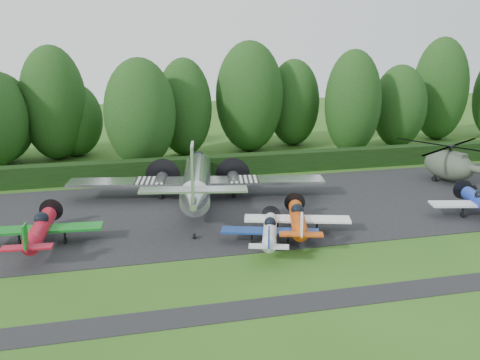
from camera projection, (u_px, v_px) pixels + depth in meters
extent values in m
plane|color=#275016|center=(296.00, 256.00, 34.74)|extent=(160.00, 160.00, 0.00)
cube|color=black|center=(256.00, 208.00, 44.10)|extent=(70.00, 18.00, 0.01)
cube|color=black|center=(332.00, 300.00, 29.12)|extent=(70.00, 2.00, 0.00)
cube|color=black|center=(227.00, 175.00, 54.40)|extent=(90.00, 1.60, 2.00)
cylinder|color=silver|center=(197.00, 181.00, 45.15)|extent=(2.30, 12.00, 2.30)
cone|color=silver|center=(186.00, 162.00, 51.45)|extent=(2.30, 1.50, 2.30)
cone|color=silver|center=(212.00, 201.00, 38.28)|extent=(2.30, 3.00, 2.30)
sphere|color=black|center=(187.00, 160.00, 50.41)|extent=(1.50, 1.50, 1.50)
cube|color=silver|center=(195.00, 181.00, 46.17)|extent=(22.00, 2.40, 0.22)
cube|color=white|center=(148.00, 183.00, 45.24)|extent=(2.60, 2.50, 0.05)
cube|color=white|center=(240.00, 177.00, 47.04)|extent=(2.60, 2.50, 0.05)
cylinder|color=silver|center=(157.00, 184.00, 46.08)|extent=(1.10, 3.20, 1.10)
cylinder|color=silver|center=(230.00, 180.00, 47.52)|extent=(1.10, 3.20, 1.10)
cylinder|color=black|center=(155.00, 178.00, 48.19)|extent=(3.20, 0.03, 3.20)
cylinder|color=black|center=(224.00, 173.00, 49.63)|extent=(3.20, 0.03, 3.20)
cube|color=silver|center=(214.00, 189.00, 37.23)|extent=(7.50, 1.40, 0.14)
cube|color=silver|center=(215.00, 171.00, 36.57)|extent=(0.18, 2.20, 3.80)
cylinder|color=black|center=(158.00, 198.00, 46.00)|extent=(0.25, 0.90, 0.90)
cylinder|color=black|center=(231.00, 193.00, 47.44)|extent=(0.25, 0.90, 0.90)
cylinder|color=black|center=(216.00, 235.00, 37.75)|extent=(0.18, 0.44, 0.44)
cylinder|color=#A90F24|center=(40.00, 230.00, 35.85)|extent=(1.10, 6.32, 1.10)
sphere|color=black|center=(41.00, 219.00, 36.36)|extent=(0.97, 0.97, 0.97)
cube|color=#10711C|center=(41.00, 229.00, 36.44)|extent=(8.05, 1.49, 0.16)
cube|color=#A90F24|center=(32.00, 247.00, 32.22)|extent=(2.99, 0.80, 0.11)
cube|color=#10711C|center=(31.00, 236.00, 31.91)|extent=(0.11, 0.92, 1.49)
cylinder|color=black|center=(47.00, 210.00, 39.67)|extent=(1.72, 0.02, 1.72)
cylinder|color=black|center=(19.00, 244.00, 36.12)|extent=(0.16, 0.51, 0.51)
cylinder|color=black|center=(65.00, 240.00, 36.80)|extent=(0.16, 0.51, 0.51)
cylinder|color=black|center=(46.00, 229.00, 38.94)|extent=(0.14, 0.46, 0.46)
cylinder|color=silver|center=(270.00, 232.00, 36.07)|extent=(0.92, 5.25, 0.92)
sphere|color=black|center=(268.00, 223.00, 36.49)|extent=(0.80, 0.80, 0.80)
cube|color=navy|center=(268.00, 231.00, 36.55)|extent=(6.68, 1.24, 0.13)
cube|color=silver|center=(284.00, 246.00, 33.06)|extent=(2.48, 0.67, 0.10)
cube|color=navy|center=(285.00, 237.00, 32.80)|extent=(0.10, 0.76, 1.24)
cylinder|color=black|center=(257.00, 215.00, 39.24)|extent=(1.43, 0.02, 1.43)
cylinder|color=black|center=(251.00, 244.00, 36.29)|extent=(0.13, 0.42, 0.42)
cylinder|color=black|center=(286.00, 241.00, 36.85)|extent=(0.13, 0.42, 0.42)
cylinder|color=black|center=(260.00, 231.00, 38.63)|extent=(0.11, 0.38, 0.38)
cylinder|color=#BC430B|center=(298.00, 219.00, 37.99)|extent=(1.04, 5.98, 1.04)
sphere|color=black|center=(295.00, 210.00, 38.47)|extent=(0.91, 0.91, 0.91)
cube|color=white|center=(295.00, 219.00, 38.55)|extent=(7.61, 1.41, 0.15)
cube|color=#BC430B|center=(316.00, 234.00, 34.56)|extent=(2.83, 0.76, 0.11)
cube|color=white|center=(317.00, 224.00, 34.27)|extent=(0.11, 0.87, 1.41)
cylinder|color=black|center=(281.00, 203.00, 41.61)|extent=(1.63, 0.02, 1.63)
cylinder|color=black|center=(277.00, 233.00, 38.25)|extent=(0.15, 0.48, 0.48)
cylinder|color=black|center=(314.00, 229.00, 38.89)|extent=(0.15, 0.48, 0.48)
cylinder|color=black|center=(285.00, 220.00, 40.92)|extent=(0.13, 0.43, 0.43)
sphere|color=black|center=(479.00, 195.00, 41.72)|extent=(0.93, 0.93, 0.93)
cube|color=silver|center=(479.00, 204.00, 41.79)|extent=(7.79, 1.45, 0.16)
cylinder|color=black|center=(453.00, 190.00, 44.92)|extent=(1.67, 0.02, 1.67)
cylinder|color=black|center=(463.00, 217.00, 41.49)|extent=(0.16, 0.49, 0.49)
cylinder|color=black|center=(459.00, 206.00, 44.21)|extent=(0.13, 0.44, 0.44)
ellipsoid|color=#3C4837|center=(449.00, 165.00, 51.20)|extent=(2.93, 5.38, 2.81)
cylinder|color=#3C4837|center=(478.00, 174.00, 47.16)|extent=(0.66, 5.64, 0.66)
cylinder|color=black|center=(450.00, 151.00, 50.82)|extent=(0.28, 0.28, 0.75)
cylinder|color=black|center=(451.00, 147.00, 50.71)|extent=(0.66, 0.66, 0.23)
cylinder|color=black|center=(451.00, 147.00, 50.71)|extent=(11.28, 11.28, 0.06)
cube|color=#3C4837|center=(455.00, 156.00, 50.20)|extent=(0.85, 1.88, 0.66)
ellipsoid|color=black|center=(440.00, 161.00, 52.58)|extent=(1.79, 1.79, 1.61)
cylinder|color=black|center=(434.00, 178.00, 52.07)|extent=(0.17, 0.53, 0.53)
cylinder|color=black|center=(451.00, 177.00, 52.49)|extent=(0.17, 0.53, 0.53)
cylinder|color=black|center=(467.00, 189.00, 48.78)|extent=(0.15, 0.45, 0.45)
cylinder|color=black|center=(397.00, 134.00, 67.07)|extent=(0.70, 0.70, 3.34)
ellipsoid|color=black|center=(399.00, 106.00, 66.14)|extent=(6.59, 6.59, 10.22)
cylinder|color=black|center=(351.00, 137.00, 63.26)|extent=(0.70, 0.70, 3.99)
ellipsoid|color=black|center=(353.00, 102.00, 62.16)|extent=(6.54, 6.54, 12.19)
cylinder|color=black|center=(293.00, 131.00, 68.18)|extent=(0.70, 0.70, 3.55)
ellipsoid|color=black|center=(294.00, 103.00, 67.20)|extent=(6.52, 6.52, 10.83)
cylinder|color=black|center=(185.00, 140.00, 62.53)|extent=(0.70, 0.70, 3.69)
ellipsoid|color=black|center=(184.00, 107.00, 61.51)|extent=(6.41, 6.41, 11.27)
cylinder|color=black|center=(437.00, 123.00, 71.71)|extent=(0.70, 0.70, 4.40)
ellipsoid|color=black|center=(440.00, 89.00, 70.49)|extent=(7.15, 7.15, 13.45)
cylinder|color=black|center=(142.00, 150.00, 56.98)|extent=(0.70, 0.70, 3.79)
ellipsoid|color=black|center=(140.00, 113.00, 55.93)|extent=(7.50, 7.50, 11.58)
cylinder|color=black|center=(249.00, 133.00, 64.80)|extent=(0.70, 0.70, 4.30)
ellipsoid|color=black|center=(249.00, 97.00, 63.61)|extent=(8.07, 8.07, 13.13)
cylinder|color=black|center=(76.00, 144.00, 62.24)|extent=(0.70, 0.70, 2.78)
ellipsoid|color=black|center=(74.00, 120.00, 61.47)|extent=(6.45, 6.45, 8.50)
cylinder|color=black|center=(1.00, 148.00, 59.04)|extent=(0.70, 0.70, 3.28)
cylinder|color=black|center=(57.00, 141.00, 60.49)|extent=(0.70, 0.70, 4.17)
ellipsoid|color=black|center=(53.00, 103.00, 59.33)|extent=(7.28, 7.28, 12.74)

